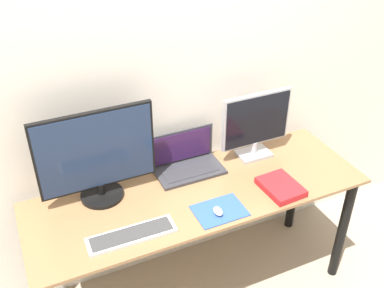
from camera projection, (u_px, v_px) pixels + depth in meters
The scene contains 9 objects.
wall_back at pixel (170, 81), 2.38m from camera, with size 7.00×0.05×2.50m.
desk at pixel (198, 211), 2.44m from camera, with size 1.80×0.60×0.77m.
monitor_left at pixel (97, 156), 2.20m from camera, with size 0.59×0.22×0.50m.
monitor_right at pixel (256, 124), 2.53m from camera, with size 0.42×0.13×0.40m.
laptop at pixel (187, 161), 2.51m from camera, with size 0.37×0.21×0.22m.
keyboard at pixel (132, 235), 2.08m from camera, with size 0.42×0.13×0.02m.
mousepad at pixel (219, 211), 2.23m from camera, with size 0.25×0.19×0.00m.
mouse at pixel (218, 211), 2.20m from camera, with size 0.04×0.07×0.03m.
book at pixel (281, 187), 2.37m from camera, with size 0.19×0.24×0.04m.
Camera 1 is at (-0.80, -1.36, 2.27)m, focal length 42.00 mm.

